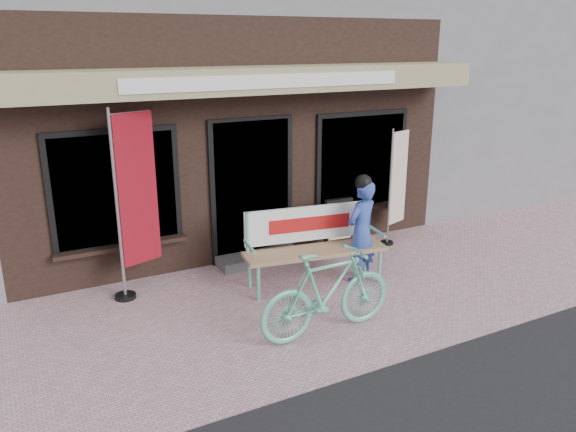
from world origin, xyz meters
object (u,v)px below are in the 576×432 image
person (361,229)px  menu_stand (338,226)px  nobori_cream (397,184)px  bicycle (327,292)px  bench (313,240)px  nobori_red (134,201)px

person → menu_stand: size_ratio=1.67×
nobori_cream → menu_stand: 1.30m
bicycle → menu_stand: bearing=-36.7°
person → nobori_cream: (1.44, 1.07, 0.24)m
bench → person: 0.69m
menu_stand → person: bearing=-100.7°
bench → bicycle: (-0.59, -1.34, -0.11)m
nobori_cream → person: bearing=-162.1°
nobori_red → nobori_cream: 4.30m
bicycle → nobori_red: bearing=36.6°
bench → nobori_cream: size_ratio=1.05×
nobori_red → nobori_cream: size_ratio=1.29×
bicycle → menu_stand: bicycle is taller
bicycle → menu_stand: 2.54m
bench → person: size_ratio=1.32×
bicycle → nobori_cream: nobori_cream is taller
bicycle → nobori_red: size_ratio=0.69×
bicycle → bench: bearing=-24.7°
person → menu_stand: person is taller
nobori_red → nobori_cream: (4.29, 0.05, -0.29)m
bench → menu_stand: bearing=48.0°
person → bicycle: (-1.22, -1.09, -0.24)m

